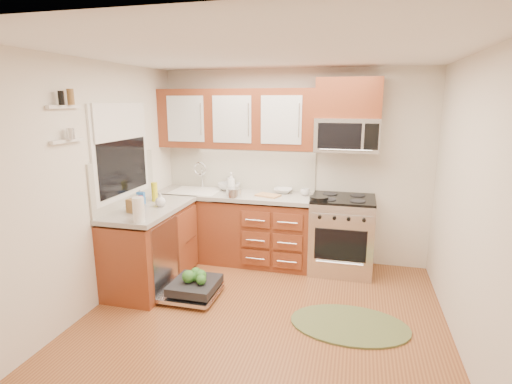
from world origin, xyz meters
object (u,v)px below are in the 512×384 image
(bowl_a, at_px, (283,191))
(upper_cabinets, at_px, (236,119))
(skillet, at_px, (319,198))
(rug, at_px, (349,325))
(cup, at_px, (305,192))
(microwave, at_px, (347,135))
(bowl_b, at_px, (229,186))
(paper_towel_roll, at_px, (139,210))
(sink, at_px, (196,200))
(dishwasher, at_px, (192,288))
(range, at_px, (342,234))
(stock_pot, at_px, (234,193))
(cutting_board, at_px, (268,195))

(bowl_a, bearing_deg, upper_cabinets, -177.70)
(skillet, xyz_separation_m, bowl_a, (-0.50, 0.36, -0.02))
(rug, xyz_separation_m, cup, (-0.63, 1.38, 0.96))
(microwave, height_order, bowl_b, microwave)
(microwave, xyz_separation_m, paper_towel_roll, (-1.93, -1.57, -0.65))
(sink, relative_size, skillet, 2.77)
(sink, relative_size, rug, 0.55)
(dishwasher, distance_m, cup, 1.83)
(range, xyz_separation_m, stock_pot, (-1.33, -0.21, 0.51))
(upper_cabinets, distance_m, cup, 1.30)
(paper_towel_roll, bearing_deg, bowl_b, 75.95)
(stock_pot, height_order, cup, stock_pot)
(skillet, height_order, cutting_board, skillet)
(stock_pot, distance_m, paper_towel_roll, 1.38)
(upper_cabinets, distance_m, skillet, 1.48)
(skillet, bearing_deg, microwave, 48.28)
(microwave, distance_m, paper_towel_roll, 2.57)
(stock_pot, bearing_deg, cup, 19.24)
(rug, relative_size, bowl_b, 3.74)
(upper_cabinets, distance_m, range, 1.99)
(skillet, xyz_separation_m, bowl_b, (-1.24, 0.36, 0.00))
(range, xyz_separation_m, dishwasher, (-1.54, -1.13, -0.38))
(microwave, relative_size, stock_pot, 4.01)
(sink, bearing_deg, upper_cabinets, 16.45)
(microwave, relative_size, rug, 0.67)
(upper_cabinets, height_order, microwave, upper_cabinets)
(microwave, distance_m, cup, 0.87)
(cutting_board, relative_size, bowl_b, 0.96)
(dishwasher, xyz_separation_m, cup, (1.06, 1.22, 0.87))
(upper_cabinets, distance_m, bowl_b, 0.91)
(sink, height_order, skillet, skillet)
(upper_cabinets, xyz_separation_m, bowl_a, (0.62, 0.03, -0.92))
(range, bearing_deg, bowl_a, 167.73)
(skillet, xyz_separation_m, cup, (-0.20, 0.28, -0.00))
(bowl_a, relative_size, cup, 2.11)
(range, height_order, stock_pot, stock_pot)
(rug, bearing_deg, range, 96.73)
(sink, bearing_deg, rug, -31.70)
(cutting_board, bearing_deg, microwave, 10.65)
(range, distance_m, rug, 1.39)
(skillet, bearing_deg, rug, -68.56)
(upper_cabinets, relative_size, sink, 3.31)
(upper_cabinets, bearing_deg, paper_towel_roll, -108.22)
(rug, xyz_separation_m, paper_towel_roll, (-2.08, -0.15, 1.04))
(dishwasher, relative_size, skillet, 3.12)
(microwave, relative_size, bowl_b, 2.52)
(skillet, xyz_separation_m, stock_pot, (-1.05, -0.02, 0.01))
(paper_towel_roll, height_order, bowl_b, paper_towel_roll)
(rug, bearing_deg, paper_towel_roll, -175.78)
(dishwasher, height_order, stock_pot, stock_pot)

